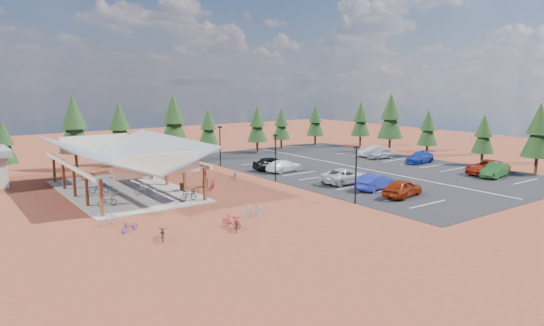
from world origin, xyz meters
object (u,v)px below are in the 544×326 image
object	(u,v)px
bike_11	(231,221)
car_3	(284,166)
bike_16	(191,191)
car_2	(346,176)
bike_12	(236,225)
bike_0	(107,201)
bike_15	(212,184)
lamp_post_2	(220,143)
car_1	(375,182)
bike_7	(134,176)
bike_9	(109,219)
bike_2	(99,188)
bike_3	(88,175)
trash_bin_0	(183,187)
car_6	(486,167)
bike_13	(254,210)
lamp_post_0	(356,171)
car_0	(402,188)
lamp_post_1	(275,154)
bike_10	(130,226)
bike_1	(109,191)
bike_5	(144,189)
bike_4	(188,196)
bike_pavilion	(122,153)
car_5	(495,170)
bike_8	(163,233)
bike_14	(235,174)
car_8	(381,154)
bike_6	(145,176)
car_7	(420,157)
car_9	(374,151)
car_4	(272,163)
trash_bin_1	(205,183)

from	to	relation	value
bike_11	car_3	size ratio (longest dim) A/B	0.35
bike_16	car_2	world-z (taller)	car_2
bike_12	car_3	world-z (taller)	car_3
bike_0	bike_15	size ratio (longest dim) A/B	0.93
lamp_post_2	car_1	bearing A→B (deg)	-75.22
bike_7	bike_9	bearing A→B (deg)	156.05
bike_0	car_2	xyz separation A→B (m)	(23.68, -4.89, 0.32)
bike_2	bike_3	xyz separation A→B (m)	(0.93, 7.37, -0.02)
bike_15	trash_bin_0	bearing A→B (deg)	22.40
car_6	bike_13	bearing A→B (deg)	-93.07
bike_15	car_6	size ratio (longest dim) A/B	0.30
lamp_post_0	car_0	bearing A→B (deg)	-8.56
lamp_post_1	bike_11	distance (m)	17.55
bike_10	bike_12	distance (m)	7.67
bike_1	bike_13	xyz separation A→B (m)	(7.34, -13.48, -0.11)
bike_5	bike_11	world-z (taller)	bike_5
bike_11	bike_5	bearing A→B (deg)	74.94
lamp_post_2	bike_5	xyz separation A→B (m)	(-14.11, -10.13, -2.34)
bike_2	bike_10	distance (m)	13.64
car_2	bike_4	bearing A→B (deg)	80.01
bike_pavilion	trash_bin_0	size ratio (longest dim) A/B	21.56
car_5	lamp_post_0	bearing A→B (deg)	-101.44
lamp_post_1	bike_4	bearing A→B (deg)	-166.63
bike_5	bike_8	bearing A→B (deg)	171.73
bike_15	car_1	xyz separation A→B (m)	(13.11, -9.70, 0.31)
bike_10	bike_14	bearing A→B (deg)	103.58
car_8	bike_6	bearing A→B (deg)	-93.90
lamp_post_1	bike_2	distance (m)	18.23
bike_pavilion	lamp_post_0	size ratio (longest dim) A/B	3.77
bike_10	bike_13	distance (m)	9.64
bike_4	car_2	world-z (taller)	car_2
car_7	car_9	world-z (taller)	car_9
car_3	car_8	distance (m)	17.24
bike_13	bike_pavilion	bearing A→B (deg)	-154.12
bike_13	car_4	world-z (taller)	car_4
trash_bin_1	bike_7	size ratio (longest dim) A/B	0.58
bike_2	bike_11	size ratio (longest dim) A/B	1.09
bike_12	car_9	bearing A→B (deg)	-118.32
bike_11	bike_13	xyz separation A→B (m)	(3.02, 1.57, 0.03)
bike_11	car_0	size ratio (longest dim) A/B	0.35
bike_2	bike_11	xyz separation A→B (m)	(4.61, -17.03, -0.08)
bike_0	bike_9	xyz separation A→B (m)	(-1.58, -5.48, -0.07)
bike_2	bike_3	world-z (taller)	bike_2
car_0	car_3	bearing A→B (deg)	-7.08
bike_2	bike_15	xyz separation A→B (m)	(9.81, -4.69, -0.07)
car_1	car_7	distance (m)	18.91
bike_pavilion	car_2	bearing A→B (deg)	-26.70
bike_11	car_7	size ratio (longest dim) A/B	0.34
bike_0	car_9	size ratio (longest dim) A/B	0.34
bike_7	car_3	distance (m)	17.44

